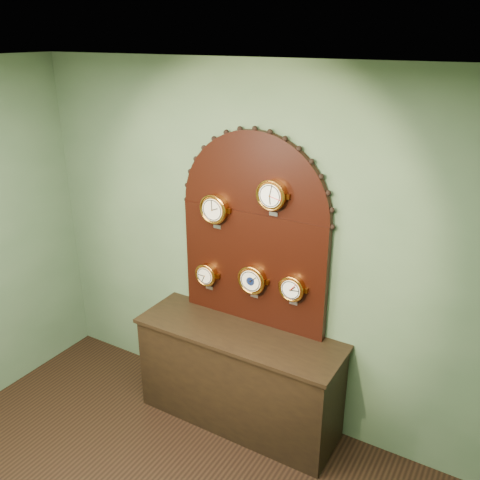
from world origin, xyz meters
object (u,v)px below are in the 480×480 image
Objects in this scene: arabic_clock at (272,195)px; barometer at (252,280)px; shop_counter at (239,378)px; display_board at (254,225)px; tide_clock at (292,288)px; hygrometer at (207,275)px; roman_clock at (214,209)px.

barometer is (-0.15, -0.00, -0.69)m from arabic_clock.
shop_counter is 1.25m from display_board.
display_board reaches higher than arabic_clock.
barometer is at bearing -179.83° from tide_clock.
barometer is at bearing -0.17° from hygrometer.
roman_clock is (-0.30, 0.15, 1.32)m from shop_counter.
hygrometer is at bearing 158.25° from shop_counter.
display_board is 0.34m from arabic_clock.
roman_clock is at bearing -167.50° from display_board.
tide_clock is (0.75, -0.00, 0.07)m from hygrometer.
tide_clock is at bearing 0.08° from roman_clock.
shop_counter is 6.41× the size of tide_clock.
barometer is (0.03, -0.07, -0.41)m from display_board.
roman_clock is 0.51m from arabic_clock.
display_board is at bearing 12.50° from roman_clock.
roman_clock is 0.82m from tide_clock.
arabic_clock reaches higher than barometer.
shop_counter is at bearing -21.75° from hygrometer.
barometer is at bearing 78.59° from shop_counter.
arabic_clock is 1.10× the size of tide_clock.
hygrometer is at bearing 179.90° from arabic_clock.
display_board is at bearing 114.84° from barometer.
barometer is (0.42, -0.00, 0.06)m from hygrometer.
roman_clock is at bearing -179.98° from arabic_clock.
shop_counter is at bearing -26.98° from roman_clock.
arabic_clock reaches higher than hygrometer.
arabic_clock is (0.18, 0.15, 1.51)m from shop_counter.
barometer is (0.03, 0.15, 0.82)m from shop_counter.
barometer is at bearing -65.16° from display_board.
arabic_clock is 0.70m from tide_clock.
shop_counter is 5.80× the size of arabic_clock.
hygrometer is (-0.09, 0.00, -0.57)m from roman_clock.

